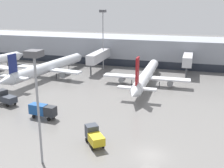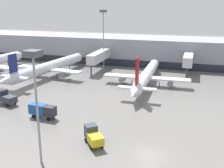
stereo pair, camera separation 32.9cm
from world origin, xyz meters
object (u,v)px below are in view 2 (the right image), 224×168
at_px(service_truck_1, 93,136).
at_px(apron_light_mast_4, 103,23).
at_px(parked_jet_2, 48,67).
at_px(service_truck_3, 42,110).
at_px(apron_light_mast_0, 34,74).
at_px(parked_jet_1, 146,76).
at_px(service_truck_2, 5,97).
at_px(traffic_cone_1, 36,70).

height_order(service_truck_1, apron_light_mast_4, apron_light_mast_4).
distance_m(parked_jet_2, apron_light_mast_4, 22.29).
bearing_deg(apron_light_mast_4, parked_jet_2, -126.90).
distance_m(parked_jet_2, service_truck_3, 29.78).
height_order(apron_light_mast_0, apron_light_mast_4, apron_light_mast_4).
bearing_deg(parked_jet_2, apron_light_mast_4, -29.21).
relative_size(parked_jet_1, apron_light_mast_0, 2.35).
distance_m(service_truck_2, apron_light_mast_0, 27.99).
xyz_separation_m(parked_jet_2, service_truck_1, (26.09, -33.25, -1.49)).
xyz_separation_m(parked_jet_1, traffic_cone_1, (-35.77, 5.66, -2.29)).
bearing_deg(traffic_cone_1, service_truck_2, -70.14).
bearing_deg(service_truck_2, traffic_cone_1, -52.09).
distance_m(parked_jet_1, apron_light_mast_4, 25.50).
xyz_separation_m(service_truck_2, service_truck_3, (11.25, -4.30, 0.03)).
height_order(parked_jet_1, apron_light_mast_0, apron_light_mast_0).
relative_size(parked_jet_2, service_truck_2, 7.37).
xyz_separation_m(parked_jet_2, apron_light_mast_0, (21.15, -39.92, 9.26)).
bearing_deg(parked_jet_2, service_truck_1, -134.19).
bearing_deg(apron_light_mast_0, parked_jet_2, 117.91).
distance_m(apron_light_mast_0, apron_light_mast_4, 56.04).
bearing_deg(service_truck_2, apron_light_mast_4, -85.67).
xyz_separation_m(service_truck_2, traffic_cone_1, (-10.06, 27.84, -1.24)).
height_order(parked_jet_2, traffic_cone_1, parked_jet_2).
relative_size(service_truck_1, apron_light_mast_4, 0.24).
height_order(parked_jet_2, service_truck_2, parked_jet_2).
bearing_deg(parked_jet_2, apron_light_mast_0, -144.40).
bearing_deg(traffic_cone_1, apron_light_mast_0, -57.61).
height_order(parked_jet_1, service_truck_2, parked_jet_1).
xyz_separation_m(apron_light_mast_0, apron_light_mast_4, (-9.72, 55.14, 2.35)).
height_order(parked_jet_1, apron_light_mast_4, apron_light_mast_4).
relative_size(parked_jet_2, traffic_cone_1, 60.79).
relative_size(apron_light_mast_0, apron_light_mast_4, 0.82).
bearing_deg(parked_jet_2, traffic_cone_1, 61.68).
distance_m(service_truck_3, apron_light_mast_0, 18.74).
bearing_deg(parked_jet_2, parked_jet_1, -82.33).
distance_m(service_truck_2, apron_light_mast_4, 40.65).
relative_size(service_truck_2, traffic_cone_1, 8.25).
bearing_deg(traffic_cone_1, apron_light_mast_4, 26.51).
bearing_deg(service_truck_1, traffic_cone_1, 1.56).
distance_m(service_truck_1, apron_light_mast_0, 13.58).
bearing_deg(service_truck_1, parked_jet_1, -42.78).
bearing_deg(parked_jet_2, service_truck_2, -166.42).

